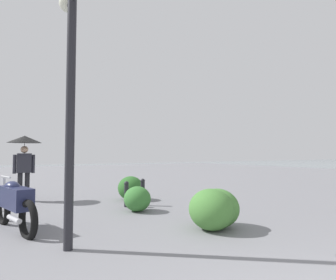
% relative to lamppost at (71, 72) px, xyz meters
% --- Properties ---
extents(lamppost, '(0.98, 0.28, 4.15)m').
position_rel_lamppost_xyz_m(lamppost, '(0.00, 0.00, 0.00)').
color(lamppost, '#232328').
rests_on(lamppost, ground).
extents(motorcycle, '(2.14, 0.63, 1.06)m').
position_rel_lamppost_xyz_m(motorcycle, '(1.73, 0.63, -2.25)').
color(motorcycle, black).
rests_on(motorcycle, ground).
extents(pedestrian, '(1.00, 1.00, 2.03)m').
position_rel_lamppost_xyz_m(pedestrian, '(5.31, 0.18, -1.15)').
color(pedestrian, black).
rests_on(pedestrian, ground).
extents(bollard_near, '(0.13, 0.13, 0.76)m').
position_rel_lamppost_xyz_m(bollard_near, '(2.71, -2.63, -2.35)').
color(bollard_near, '#232328').
rests_on(bollard_near, ground).
extents(bollard_mid, '(0.13, 0.13, 0.71)m').
position_rel_lamppost_xyz_m(bollard_mid, '(2.78, -2.16, -2.38)').
color(bollard_mid, '#232328').
rests_on(bollard_mid, ground).
extents(shrub_low, '(0.90, 0.81, 0.76)m').
position_rel_lamppost_xyz_m(shrub_low, '(-0.20, -2.83, -2.37)').
color(shrub_low, '#477F38').
rests_on(shrub_low, ground).
extents(shrub_round, '(0.93, 0.83, 0.79)m').
position_rel_lamppost_xyz_m(shrub_round, '(-0.29, -2.59, -2.36)').
color(shrub_round, '#477F38').
rests_on(shrub_round, ground).
extents(shrub_wide, '(0.75, 0.67, 0.63)m').
position_rel_lamppost_xyz_m(shrub_wide, '(2.07, -2.15, -2.43)').
color(shrub_wide, '#387533').
rests_on(shrub_wide, ground).
extents(shrub_tall, '(0.88, 0.79, 0.75)m').
position_rel_lamppost_xyz_m(shrub_tall, '(3.80, -2.75, -2.38)').
color(shrub_tall, '#2D6628').
rests_on(shrub_tall, ground).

